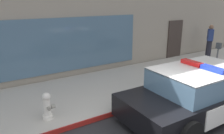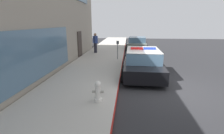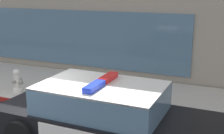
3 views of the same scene
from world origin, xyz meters
The scene contains 4 objects.
sidewalk centered at (0.00, 3.76, 0.07)m, with size 48.00×3.40×0.15m, color #B2ADA3.
curb_red_paint centered at (0.00, 2.04, 0.08)m, with size 28.80×0.04×0.14m, color maroon.
police_cruiser centered at (2.20, 0.88, 0.68)m, with size 5.00×2.16×1.49m.
fire_hydrant centered at (-1.69, 2.64, 0.50)m, with size 0.34×0.39×0.73m.
Camera 3 is at (4.64, -4.62, 3.37)m, focal length 49.14 mm.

